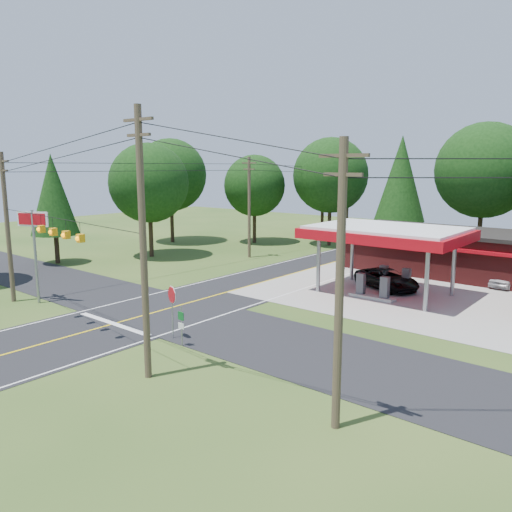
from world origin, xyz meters
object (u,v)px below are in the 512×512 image
Objects in this scene: octagonal_stop_sign at (172,299)px; sedan_car at (507,278)px; gas_canopy at (386,235)px; suv_car at (387,279)px; big_stop_sign at (34,235)px.

sedan_car is at bearing 65.90° from octagonal_stop_sign.
suv_car is (-0.50, 1.50, -3.52)m from gas_canopy.
big_stop_sign reaches higher than sedan_car.
gas_canopy is 1.98× the size of suv_car.
big_stop_sign reaches higher than gas_canopy.
gas_canopy is 1.69× the size of big_stop_sign.
gas_canopy is 3.86m from suv_car.
suv_car is at bearing 108.43° from gas_canopy.
octagonal_stop_sign is at bearing -107.30° from sedan_car.
suv_car is 25.03m from big_stop_sign.
suv_car is 1.37× the size of sedan_car.
big_stop_sign is at bearing -125.79° from sedan_car.
suv_car is 18.02m from octagonal_stop_sign.
suv_car is at bearing -129.41° from sedan_car.
gas_canopy is at bearing 74.43° from octagonal_stop_sign.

